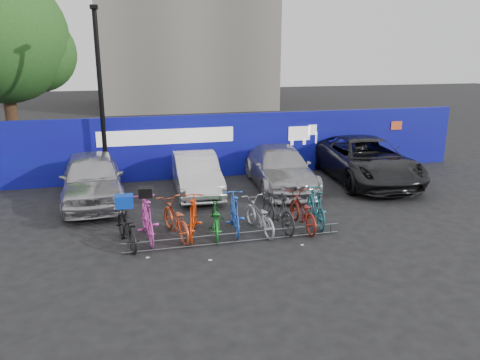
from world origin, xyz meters
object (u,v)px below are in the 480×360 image
object	(u,v)px
lamppost	(101,95)
bike_2	(175,219)
bike_rack	(235,238)
bike_7	(278,210)
car_2	(280,168)
bike_6	(259,216)
bike_0	(126,226)
car_1	(196,174)
bike_9	(316,206)
bike_1	(147,219)
car_3	(365,160)
bike_4	(215,218)
bike_3	(193,216)
car_0	(92,178)
bike_8	(302,211)
tree	(8,41)
bike_5	(235,212)

from	to	relation	value
lamppost	bike_2	world-z (taller)	lamppost
bike_rack	bike_7	bearing A→B (deg)	26.26
car_2	bike_6	xyz separation A→B (m)	(-1.95, -3.97, -0.24)
car_2	bike_0	world-z (taller)	car_2
car_1	bike_2	xyz separation A→B (m)	(-1.16, -3.81, -0.18)
bike_0	bike_9	bearing A→B (deg)	169.99
bike_1	bike_7	xyz separation A→B (m)	(3.46, -0.15, -0.02)
lamppost	bike_6	xyz separation A→B (m)	(4.00, -5.39, -2.81)
lamppost	car_3	distance (m)	9.71
car_3	bike_4	distance (m)	7.52
bike_7	bike_9	size ratio (longest dim) A/B	1.05
car_1	bike_2	world-z (taller)	car_1
bike_2	bike_9	size ratio (longest dim) A/B	1.06
car_1	bike_3	xyz separation A→B (m)	(-0.70, -3.85, -0.13)
car_0	bike_1	distance (m)	3.93
lamppost	bike_rack	distance (m)	7.48
bike_0	bike_6	world-z (taller)	bike_0
car_2	bike_7	xyz separation A→B (m)	(-1.40, -3.92, -0.14)
bike_0	bike_8	distance (m)	4.66
bike_0	bike_4	size ratio (longest dim) A/B	1.07
car_3	lamppost	bearing A→B (deg)	176.33
bike_9	bike_0	bearing A→B (deg)	9.36
tree	car_2	bearing A→B (deg)	-32.54
bike_1	bike_9	distance (m)	4.60
car_1	bike_1	xyz separation A→B (m)	(-1.88, -3.82, -0.09)
car_2	bike_2	world-z (taller)	car_2
tree	car_0	distance (m)	8.19
bike_rack	bike_8	bearing A→B (deg)	16.29
car_3	bike_5	xyz separation A→B (m)	(-5.91, -3.78, -0.26)
bike_9	bike_4	bearing A→B (deg)	8.15
car_0	bike_3	distance (m)	4.53
bike_1	bike_9	size ratio (longest dim) A/B	1.09
bike_4	bike_6	xyz separation A→B (m)	(1.16, -0.13, -0.01)
bike_7	bike_8	bearing A→B (deg)	164.63
bike_0	bike_9	distance (m)	5.14
bike_7	car_1	bearing A→B (deg)	-76.98
lamppost	bike_9	xyz separation A→B (m)	(5.69, -5.24, -2.74)
car_1	bike_7	size ratio (longest dim) A/B	2.20
lamppost	bike_3	bearing A→B (deg)	-66.53
lamppost	bike_rack	size ratio (longest dim) A/B	1.09
car_2	bike_8	bearing A→B (deg)	-95.35
bike_0	bike_6	xyz separation A→B (m)	(3.45, -0.00, -0.04)
bike_2	bike_5	xyz separation A→B (m)	(1.58, -0.01, 0.04)
car_0	bike_2	world-z (taller)	car_0
car_0	car_1	world-z (taller)	car_0
bike_rack	bike_0	xyz separation A→B (m)	(-2.65, 0.61, 0.33)
tree	bike_5	xyz separation A→B (m)	(6.95, -9.84, -4.53)
bike_2	bike_8	bearing A→B (deg)	163.67
car_0	bike_8	size ratio (longest dim) A/B	2.49
bike_rack	bike_9	bearing A→B (deg)	17.06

